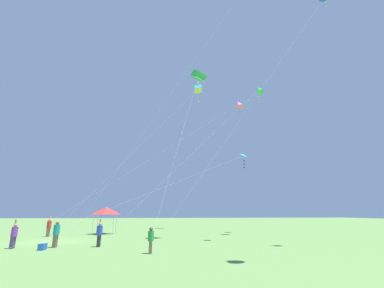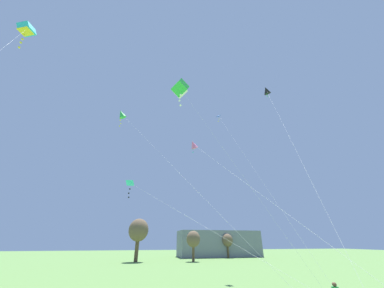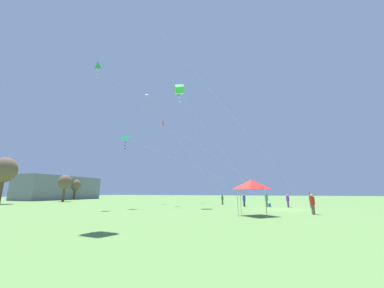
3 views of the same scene
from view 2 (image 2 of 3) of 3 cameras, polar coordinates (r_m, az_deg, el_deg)
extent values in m
cube|color=slate|center=(63.43, 7.01, -24.86)|extent=(21.20, 8.37, 6.29)
cylinder|color=brown|center=(48.29, 0.36, -27.19)|extent=(0.52, 0.52, 2.87)
ellipsoid|color=brown|center=(48.24, 0.35, -23.99)|extent=(2.82, 2.82, 3.13)
cylinder|color=brown|center=(59.75, 9.59, -26.44)|extent=(0.50, 0.50, 2.76)
ellipsoid|color=brown|center=(59.70, 9.40, -23.97)|extent=(2.71, 2.71, 3.01)
cylinder|color=brown|center=(48.57, -14.56, -25.79)|extent=(0.74, 0.74, 4.05)
ellipsoid|color=brown|center=(48.60, -14.06, -21.34)|extent=(3.97, 3.97, 4.41)
sphere|color=brown|center=(16.51, 33.70, -28.71)|extent=(0.23, 0.23, 0.23)
cylinder|color=silver|center=(12.96, 1.87, -20.39)|extent=(9.37, 20.40, 9.17)
pyramid|color=#2DBCD1|center=(23.45, -16.10, -9.85)|extent=(1.14, 1.21, 0.66)
sphere|color=black|center=(23.25, -16.24, -11.44)|extent=(0.15, 0.15, 0.15)
sphere|color=black|center=(23.19, -16.50, -12.46)|extent=(0.15, 0.15, 0.15)
sphere|color=black|center=(23.05, -16.52, -13.48)|extent=(0.15, 0.15, 0.15)
cylinder|color=silver|center=(18.35, -6.10, -4.96)|extent=(11.62, 18.34, 19.52)
cone|color=green|center=(31.02, -18.25, 7.60)|extent=(1.65, 1.51, 1.55)
sphere|color=yellow|center=(30.77, -18.54, 6.56)|extent=(0.15, 0.15, 0.15)
sphere|color=yellow|center=(30.44, -18.62, 5.99)|extent=(0.15, 0.15, 0.15)
sphere|color=yellow|center=(30.25, -18.49, 5.23)|extent=(0.15, 0.15, 0.15)
sphere|color=yellow|center=(30.02, -18.75, 4.57)|extent=(0.15, 0.15, 0.15)
cylinder|color=silver|center=(12.96, 15.11, -10.77)|extent=(2.35, 18.32, 13.10)
cone|color=pink|center=(22.90, 0.38, -0.18)|extent=(1.24, 1.15, 1.24)
sphere|color=#2DBCD1|center=(22.74, 0.20, -1.37)|extent=(0.12, 0.12, 0.12)
sphere|color=#2DBCD1|center=(22.63, 0.26, -2.19)|extent=(0.12, 0.12, 0.12)
cylinder|color=silver|center=(16.55, 11.99, -6.36)|extent=(8.37, 4.61, 17.33)
cube|color=green|center=(21.63, -3.20, 14.72)|extent=(1.80, 1.79, 1.43)
cube|color=white|center=(21.39, -3.22, 13.92)|extent=(1.46, 1.44, 0.81)
sphere|color=white|center=(21.08, -3.04, 12.95)|extent=(0.21, 0.21, 0.21)
sphere|color=white|center=(20.79, -3.40, 11.53)|extent=(0.21, 0.21, 0.21)
sphere|color=white|center=(20.37, -3.09, 10.32)|extent=(0.21, 0.21, 0.21)
cube|color=#2DBCD1|center=(31.21, -37.76, 23.07)|extent=(1.46, 1.64, 1.37)
cube|color=yellow|center=(30.96, -37.96, 22.56)|extent=(1.14, 1.43, 0.71)
sphere|color=yellow|center=(30.65, -38.27, 21.94)|extent=(0.21, 0.21, 0.21)
sphere|color=yellow|center=(30.30, -38.48, 21.05)|extent=(0.21, 0.21, 0.21)
sphere|color=yellow|center=(29.82, -38.74, 20.36)|extent=(0.21, 0.21, 0.21)
sphere|color=yellow|center=(29.51, -39.01, 19.40)|extent=(0.21, 0.21, 0.21)
cylinder|color=silver|center=(20.17, 24.19, 2.49)|extent=(9.68, 16.86, 24.16)
cone|color=black|center=(34.67, 19.23, 13.34)|extent=(1.40, 1.23, 1.43)
sphere|color=green|center=(34.30, 19.34, 12.48)|extent=(0.16, 0.16, 0.16)
sphere|color=green|center=(33.98, 19.44, 11.97)|extent=(0.16, 0.16, 0.16)
cylinder|color=silver|center=(23.52, 15.82, -5.86)|extent=(1.07, 15.23, 21.64)
pyramid|color=blue|center=(34.21, 7.04, 7.49)|extent=(0.89, 1.08, 0.64)
sphere|color=yellow|center=(33.89, 7.25, 6.69)|extent=(0.13, 0.13, 0.13)
sphere|color=yellow|center=(33.79, 7.02, 6.06)|extent=(0.13, 0.13, 0.13)
camera|label=1|loc=(30.74, 56.64, -16.57)|focal=24.00mm
camera|label=3|loc=(25.54, -92.87, -2.76)|focal=20.00mm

